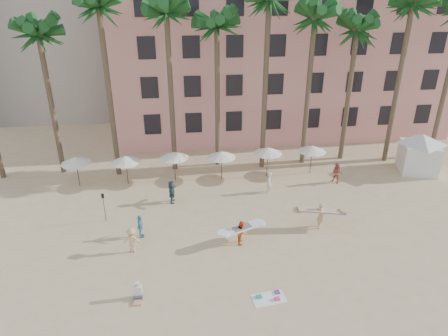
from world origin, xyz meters
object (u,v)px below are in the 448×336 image
Objects in this scene: cabana at (420,150)px; carrier_yellow at (321,214)px; pink_hotel at (279,57)px; carrier_white at (242,231)px.

cabana reaches higher than carrier_yellow.
cabana is (9.68, -14.13, -5.93)m from pink_hotel.
pink_hotel is 23.13m from carrier_yellow.
carrier_yellow is 5.83m from carrier_white.
pink_hotel reaches higher than cabana.
pink_hotel reaches higher than carrier_yellow.
pink_hotel is 25.42m from carrier_white.
cabana is 1.98× the size of carrier_white.
pink_hotel is at bearing 124.41° from cabana.
carrier_yellow is (-11.75, -7.84, -0.99)m from cabana.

